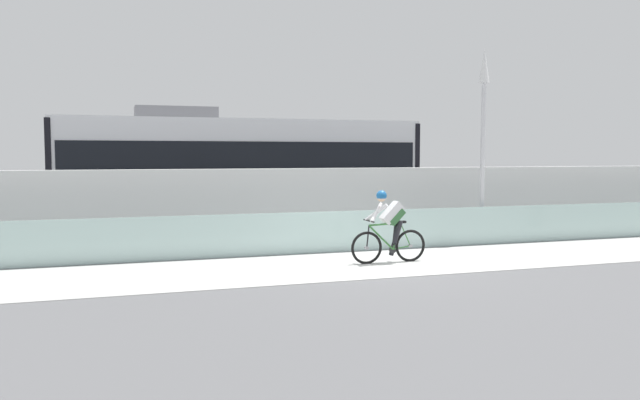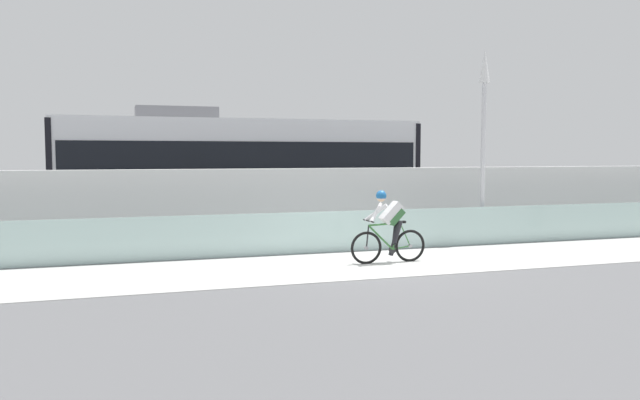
% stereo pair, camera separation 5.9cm
% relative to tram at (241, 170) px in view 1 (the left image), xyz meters
% --- Properties ---
extents(ground_plane, '(200.00, 200.00, 0.00)m').
position_rel_tram_xyz_m(ground_plane, '(1.45, -6.85, -1.89)').
color(ground_plane, slate).
extents(bike_path_deck, '(32.00, 3.20, 0.01)m').
position_rel_tram_xyz_m(bike_path_deck, '(1.45, -6.85, -1.89)').
color(bike_path_deck, silver).
rests_on(bike_path_deck, ground).
extents(glass_parapet, '(32.00, 0.05, 1.00)m').
position_rel_tram_xyz_m(glass_parapet, '(1.45, -5.00, -1.39)').
color(glass_parapet, silver).
rests_on(glass_parapet, ground).
extents(concrete_barrier_wall, '(32.00, 0.36, 2.02)m').
position_rel_tram_xyz_m(concrete_barrier_wall, '(1.45, -3.20, -0.88)').
color(concrete_barrier_wall, white).
rests_on(concrete_barrier_wall, ground).
extents(tram_rail_near, '(32.00, 0.08, 0.01)m').
position_rel_tram_xyz_m(tram_rail_near, '(1.45, -0.72, -1.89)').
color(tram_rail_near, '#595654').
rests_on(tram_rail_near, ground).
extents(tram_rail_far, '(32.00, 0.08, 0.01)m').
position_rel_tram_xyz_m(tram_rail_far, '(1.45, 0.72, -1.89)').
color(tram_rail_far, '#595654').
rests_on(tram_rail_far, ground).
extents(tram, '(11.06, 2.54, 3.81)m').
position_rel_tram_xyz_m(tram, '(0.00, 0.00, 0.00)').
color(tram, silver).
rests_on(tram, ground).
extents(cyclist_on_bike, '(1.77, 0.58, 1.61)m').
position_rel_tram_xyz_m(cyclist_on_bike, '(1.96, -6.85, -1.11)').
color(cyclist_on_bike, black).
rests_on(cyclist_on_bike, ground).
extents(lamp_post_antenna, '(0.28, 0.28, 5.20)m').
position_rel_tram_xyz_m(lamp_post_antenna, '(5.66, -4.70, 1.40)').
color(lamp_post_antenna, gray).
rests_on(lamp_post_antenna, ground).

